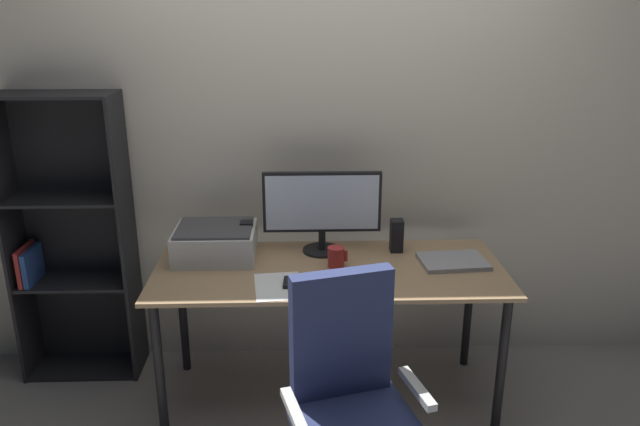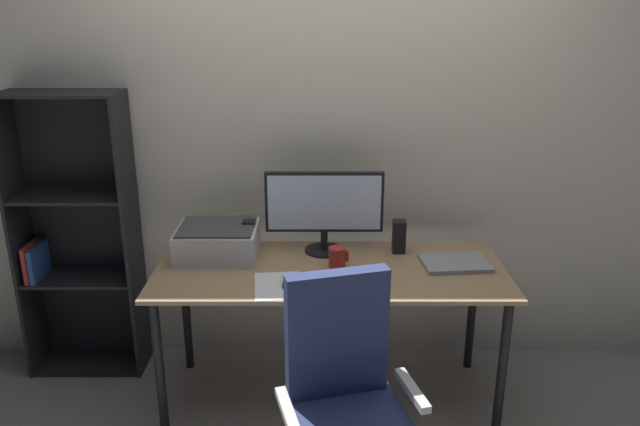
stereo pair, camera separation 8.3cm
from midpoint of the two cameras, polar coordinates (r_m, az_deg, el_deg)
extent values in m
plane|color=gray|center=(3.37, 1.54, -16.71)|extent=(12.00, 12.00, 0.00)
cube|color=beige|center=(3.33, 1.49, 7.45)|extent=(6.40, 0.10, 2.60)
cube|color=tan|center=(3.00, 1.66, -5.30)|extent=(1.70, 0.71, 0.02)
cylinder|color=black|center=(3.00, -13.94, -13.95)|extent=(0.04, 0.04, 0.72)
cylinder|color=black|center=(3.05, 17.21, -13.71)|extent=(0.04, 0.04, 0.72)
cylinder|color=black|center=(3.50, -11.72, -8.75)|extent=(0.04, 0.04, 0.72)
cylinder|color=black|center=(3.54, 14.48, -8.64)|extent=(0.04, 0.04, 0.72)
cylinder|color=black|center=(3.19, 1.05, -3.46)|extent=(0.20, 0.20, 0.01)
cylinder|color=black|center=(3.17, 1.05, -2.52)|extent=(0.04, 0.04, 0.10)
cube|color=black|center=(3.10, 1.08, 1.03)|extent=(0.60, 0.03, 0.31)
cube|color=silver|center=(3.09, 1.08, 0.95)|extent=(0.57, 0.01, 0.28)
cube|color=black|center=(2.83, 0.28, -6.46)|extent=(0.29, 0.12, 0.02)
cube|color=black|center=(2.82, 4.64, -6.40)|extent=(0.06, 0.10, 0.03)
cylinder|color=#B72D28|center=(3.00, 2.29, -4.10)|extent=(0.08, 0.08, 0.10)
cube|color=#B72D28|center=(3.00, 3.22, -4.01)|extent=(0.02, 0.01, 0.05)
cube|color=#99999E|center=(3.10, 13.08, -4.53)|extent=(0.34, 0.26, 0.02)
cube|color=black|center=(3.17, -5.90, -2.19)|extent=(0.06, 0.07, 0.17)
cube|color=black|center=(3.18, 7.98, -2.17)|extent=(0.06, 0.07, 0.17)
cube|color=silver|center=(3.15, -8.80, -2.67)|extent=(0.40, 0.34, 0.15)
cube|color=#424244|center=(3.12, -8.87, -1.29)|extent=(0.37, 0.31, 0.01)
cube|color=white|center=(2.82, -3.15, -6.74)|extent=(0.24, 0.32, 0.00)
cube|color=navy|center=(2.42, 2.51, -11.12)|extent=(0.40, 0.17, 0.52)
cube|color=silver|center=(2.30, -2.04, -17.87)|extent=(0.11, 0.26, 0.03)
cube|color=silver|center=(2.44, 9.47, -15.87)|extent=(0.11, 0.26, 0.03)
cube|color=black|center=(3.62, -25.46, -2.15)|extent=(0.02, 0.28, 1.55)
cube|color=black|center=(3.41, -16.38, -2.28)|extent=(0.02, 0.28, 1.55)
cube|color=black|center=(3.62, -20.34, -1.46)|extent=(0.61, 0.01, 1.55)
cube|color=black|center=(3.83, -19.70, -12.96)|extent=(0.58, 0.26, 0.02)
cube|color=black|center=(3.59, -20.63, -5.68)|extent=(0.58, 0.26, 0.02)
cube|color=black|center=(3.44, -21.51, 1.39)|extent=(0.58, 0.26, 0.02)
cube|color=black|center=(3.33, -22.61, 10.18)|extent=(0.58, 0.26, 0.02)
cube|color=#B22D28|center=(3.64, -24.54, -4.03)|extent=(0.02, 0.22, 0.20)
cube|color=#28478C|center=(3.63, -24.08, -4.15)|extent=(0.03, 0.22, 0.19)
camera|label=1|loc=(0.04, -89.18, 0.28)|focal=34.54mm
camera|label=2|loc=(0.04, 90.82, -0.28)|focal=34.54mm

